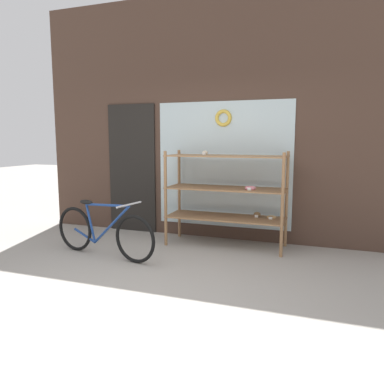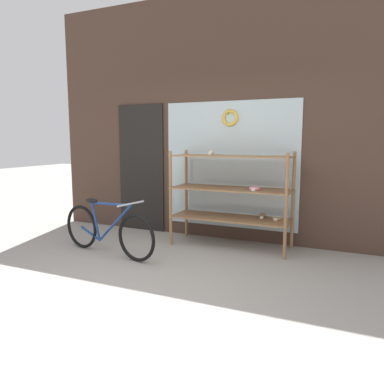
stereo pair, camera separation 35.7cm
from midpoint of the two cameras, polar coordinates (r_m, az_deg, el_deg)
ground_plane at (r=3.95m, az=-5.77°, el=-14.92°), size 30.00×30.00×0.00m
storefront_facade at (r=5.81m, az=5.60°, el=10.66°), size 5.79×0.13×3.70m
display_case at (r=5.33m, az=7.99°, el=0.28°), size 1.69×0.58×1.37m
bicycle at (r=5.12m, az=-10.92°, el=-5.70°), size 1.65×0.48×0.75m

